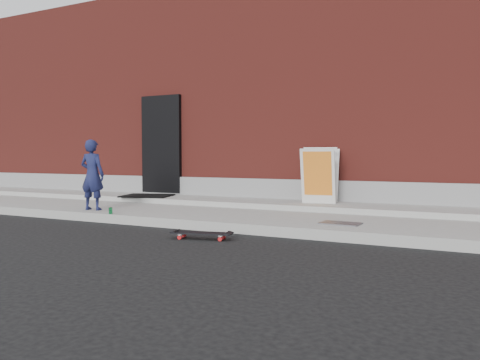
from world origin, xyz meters
The scene contains 10 objects.
ground centered at (0.00, 0.00, 0.00)m, with size 80.00×80.00×0.00m, color black.
sidewalk centered at (0.00, 1.50, 0.07)m, with size 20.00×3.00×0.15m, color gray.
apron centered at (0.00, 2.40, 0.20)m, with size 20.00×1.20×0.10m, color gray.
building centered at (0.00, 6.99, 2.50)m, with size 20.00×8.10×5.00m.
child centered at (-2.28, 0.38, 0.79)m, with size 0.47×0.31×1.28m, color #181D44.
skateboard centered at (0.60, -0.60, 0.08)m, with size 0.85×0.39×0.09m.
pizza_sign centered at (1.34, 2.48, 0.77)m, with size 0.70×0.80×1.04m.
soda_can centered at (-1.57, 0.05, 0.21)m, with size 0.06×0.06×0.11m, color #1C8C44.
doormat centered at (-2.42, 2.16, 0.26)m, with size 1.01×0.81×0.03m, color black.
utility_plate centered at (2.19, 0.63, 0.16)m, with size 0.56×0.36×0.02m, color #5A595F.
Camera 1 is at (3.84, -6.03, 1.14)m, focal length 35.00 mm.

